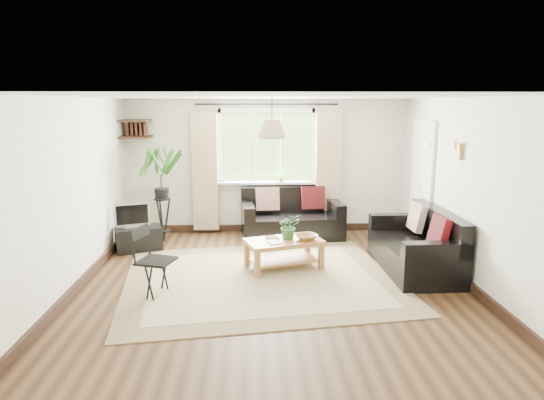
{
  "coord_description": "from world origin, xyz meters",
  "views": [
    {
      "loc": [
        -0.26,
        -5.94,
        2.33
      ],
      "look_at": [
        0.0,
        0.4,
        1.05
      ],
      "focal_mm": 32.0,
      "sensor_mm": 36.0,
      "label": 1
    }
  ],
  "objects_px": {
    "folding_chair": "(156,262)",
    "coffee_table": "(284,254)",
    "palm_stand": "(162,195)",
    "tv_stand": "(139,239)",
    "sofa_back": "(292,215)",
    "sofa_right": "(414,242)"
  },
  "relations": [
    {
      "from": "folding_chair",
      "to": "coffee_table",
      "type": "bearing_deg",
      "value": -42.27
    },
    {
      "from": "palm_stand",
      "to": "tv_stand",
      "type": "bearing_deg",
      "value": -119.84
    },
    {
      "from": "palm_stand",
      "to": "sofa_back",
      "type": "bearing_deg",
      "value": 3.34
    },
    {
      "from": "coffee_table",
      "to": "folding_chair",
      "type": "relative_size",
      "value": 1.23
    },
    {
      "from": "sofa_right",
      "to": "coffee_table",
      "type": "bearing_deg",
      "value": -95.12
    },
    {
      "from": "folding_chair",
      "to": "palm_stand",
      "type": "bearing_deg",
      "value": 26.67
    },
    {
      "from": "sofa_back",
      "to": "sofa_right",
      "type": "xyz_separation_m",
      "value": [
        1.58,
        -1.75,
        0.0
      ]
    },
    {
      "from": "coffee_table",
      "to": "palm_stand",
      "type": "distance_m",
      "value": 2.54
    },
    {
      "from": "tv_stand",
      "to": "palm_stand",
      "type": "relative_size",
      "value": 0.44
    },
    {
      "from": "coffee_table",
      "to": "tv_stand",
      "type": "xyz_separation_m",
      "value": [
        -2.26,
        0.98,
        -0.03
      ]
    },
    {
      "from": "sofa_back",
      "to": "tv_stand",
      "type": "bearing_deg",
      "value": -170.28
    },
    {
      "from": "palm_stand",
      "to": "folding_chair",
      "type": "xyz_separation_m",
      "value": [
        0.35,
        -2.41,
        -0.38
      ]
    },
    {
      "from": "sofa_right",
      "to": "folding_chair",
      "type": "xyz_separation_m",
      "value": [
        -3.44,
        -0.78,
        0.02
      ]
    },
    {
      "from": "sofa_back",
      "to": "sofa_right",
      "type": "height_order",
      "value": "sofa_right"
    },
    {
      "from": "palm_stand",
      "to": "coffee_table",
      "type": "bearing_deg",
      "value": -37.38
    },
    {
      "from": "sofa_back",
      "to": "palm_stand",
      "type": "distance_m",
      "value": 2.25
    },
    {
      "from": "sofa_right",
      "to": "palm_stand",
      "type": "height_order",
      "value": "palm_stand"
    },
    {
      "from": "sofa_right",
      "to": "folding_chair",
      "type": "relative_size",
      "value": 2.02
    },
    {
      "from": "coffee_table",
      "to": "sofa_right",
      "type": "bearing_deg",
      "value": -3.84
    },
    {
      "from": "sofa_back",
      "to": "coffee_table",
      "type": "bearing_deg",
      "value": -103.5
    },
    {
      "from": "sofa_right",
      "to": "tv_stand",
      "type": "relative_size",
      "value": 2.46
    },
    {
      "from": "sofa_back",
      "to": "folding_chair",
      "type": "xyz_separation_m",
      "value": [
        -1.86,
        -2.54,
        0.02
      ]
    }
  ]
}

